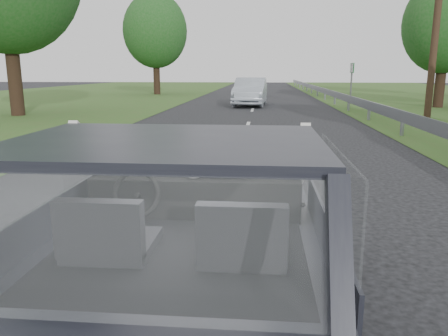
% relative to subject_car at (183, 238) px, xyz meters
% --- Properties ---
extents(subject_car, '(1.80, 4.00, 1.45)m').
position_rel_subject_car_xyz_m(subject_car, '(0.00, 0.00, 0.00)').
color(subject_car, black).
rests_on(subject_car, ground).
extents(dashboard, '(1.58, 0.45, 0.30)m').
position_rel_subject_car_xyz_m(dashboard, '(0.00, 0.62, 0.12)').
color(dashboard, black).
rests_on(dashboard, subject_car).
extents(driver_seat, '(0.50, 0.72, 0.42)m').
position_rel_subject_car_xyz_m(driver_seat, '(-0.40, -0.29, 0.16)').
color(driver_seat, black).
rests_on(driver_seat, subject_car).
extents(passenger_seat, '(0.50, 0.72, 0.42)m').
position_rel_subject_car_xyz_m(passenger_seat, '(0.40, -0.29, 0.16)').
color(passenger_seat, black).
rests_on(passenger_seat, subject_car).
extents(steering_wheel, '(0.36, 0.36, 0.04)m').
position_rel_subject_car_xyz_m(steering_wheel, '(-0.40, 0.33, 0.20)').
color(steering_wheel, black).
rests_on(steering_wheel, dashboard).
extents(cat, '(0.66, 0.32, 0.28)m').
position_rel_subject_car_xyz_m(cat, '(0.23, 0.59, 0.37)').
color(cat, gray).
rests_on(cat, dashboard).
extents(guardrail, '(0.05, 90.00, 0.32)m').
position_rel_subject_car_xyz_m(guardrail, '(4.30, 10.00, -0.15)').
color(guardrail, gray).
rests_on(guardrail, ground).
extents(other_car, '(1.98, 4.52, 1.46)m').
position_rel_subject_car_xyz_m(other_car, '(-0.19, 20.73, 0.00)').
color(other_car, '#B2BCCA').
rests_on(other_car, ground).
extents(highway_sign, '(0.10, 0.89, 2.23)m').
position_rel_subject_car_xyz_m(highway_sign, '(5.35, 22.53, 0.39)').
color(highway_sign, '#186A2F').
rests_on(highway_sign, ground).
extents(utility_pole, '(0.32, 0.32, 7.88)m').
position_rel_subject_car_xyz_m(utility_pole, '(6.77, 14.73, 3.22)').
color(utility_pole, '#2F221A').
rests_on(utility_pole, ground).
extents(tree_2, '(4.77, 4.77, 6.17)m').
position_rel_subject_car_xyz_m(tree_2, '(9.26, 20.35, 2.36)').
color(tree_2, '#165017').
rests_on(tree_2, ground).
extents(tree_5, '(7.29, 7.29, 8.97)m').
position_rel_subject_car_xyz_m(tree_5, '(-9.55, 14.56, 3.76)').
color(tree_5, '#165017').
rests_on(tree_5, ground).
extents(tree_6, '(6.44, 6.44, 7.40)m').
position_rel_subject_car_xyz_m(tree_6, '(-7.84, 31.56, 2.97)').
color(tree_6, '#165017').
rests_on(tree_6, ground).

